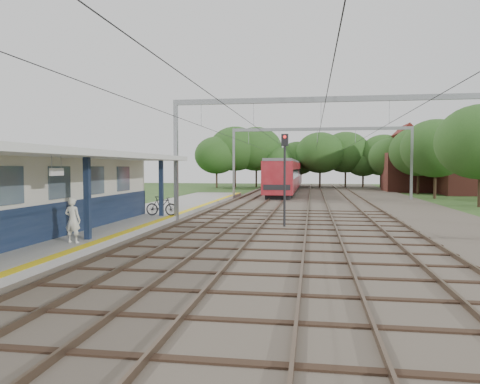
{
  "coord_description": "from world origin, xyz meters",
  "views": [
    {
      "loc": [
        2.76,
        -11.03,
        3.16
      ],
      "look_at": [
        -1.75,
        18.07,
        1.6
      ],
      "focal_mm": 35.0,
      "sensor_mm": 36.0,
      "label": 1
    }
  ],
  "objects_px": {
    "person": "(73,220)",
    "signal_post": "(285,167)",
    "train": "(287,175)",
    "bicycle": "(162,206)"
  },
  "relations": [
    {
      "from": "person",
      "to": "signal_post",
      "type": "xyz_separation_m",
      "value": [
        7.38,
        8.01,
        2.0
      ]
    },
    {
      "from": "train",
      "to": "signal_post",
      "type": "relative_size",
      "value": 7.63
    },
    {
      "from": "bicycle",
      "to": "signal_post",
      "type": "distance_m",
      "value": 7.82
    },
    {
      "from": "bicycle",
      "to": "train",
      "type": "distance_m",
      "value": 36.22
    },
    {
      "from": "person",
      "to": "bicycle",
      "type": "distance_m",
      "value": 9.92
    },
    {
      "from": "train",
      "to": "signal_post",
      "type": "xyz_separation_m",
      "value": [
        1.85,
        -37.7,
        1.01
      ]
    },
    {
      "from": "person",
      "to": "signal_post",
      "type": "bearing_deg",
      "value": -127.96
    },
    {
      "from": "bicycle",
      "to": "train",
      "type": "height_order",
      "value": "train"
    },
    {
      "from": "signal_post",
      "to": "train",
      "type": "bearing_deg",
      "value": 101.96
    },
    {
      "from": "person",
      "to": "bicycle",
      "type": "bearing_deg",
      "value": -86.13
    }
  ]
}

